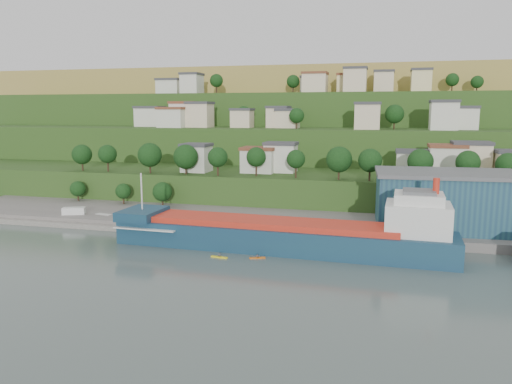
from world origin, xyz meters
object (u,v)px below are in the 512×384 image
(warehouse, at_px, (446,200))
(caravan, at_px, (74,212))
(cargo_ship_near, at_px, (291,237))
(kayak_orange, at_px, (257,257))

(warehouse, height_order, caravan, warehouse)
(cargo_ship_near, relative_size, warehouse, 2.18)
(cargo_ship_near, distance_m, warehouse, 37.78)
(cargo_ship_near, bearing_deg, caravan, 170.47)
(cargo_ship_near, height_order, kayak_orange, cargo_ship_near)
(warehouse, bearing_deg, cargo_ship_near, -150.82)
(caravan, bearing_deg, kayak_orange, -41.28)
(warehouse, bearing_deg, kayak_orange, -146.73)
(cargo_ship_near, relative_size, kayak_orange, 22.44)
(kayak_orange, bearing_deg, cargo_ship_near, 34.29)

